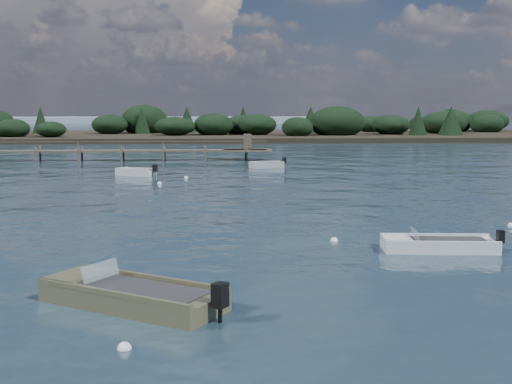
{
  "coord_description": "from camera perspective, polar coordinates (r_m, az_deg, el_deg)",
  "views": [
    {
      "loc": [
        0.45,
        -18.76,
        5.24
      ],
      "look_at": [
        2.63,
        14.0,
        1.0
      ],
      "focal_mm": 45.0,
      "sensor_mm": 36.0,
      "label": 1
    }
  ],
  "objects": [
    {
      "name": "ground",
      "position": [
        78.94,
        -4.13,
        3.53
      ],
      "size": [
        400.0,
        400.0,
        0.0
      ],
      "primitive_type": "plane",
      "color": "#152631",
      "rests_on": "ground"
    },
    {
      "name": "dinghy_mid_white_a",
      "position": [
        25.0,
        15.89,
        -4.71
      ],
      "size": [
        4.53,
        1.99,
        1.04
      ],
      "color": "silver",
      "rests_on": "ground"
    },
    {
      "name": "dinghy_near_olive",
      "position": [
        17.76,
        -10.96,
        -9.35
      ],
      "size": [
        5.28,
        4.35,
        1.34
      ],
      "color": "brown",
      "rests_on": "ground"
    },
    {
      "name": "tender_far_white",
      "position": [
        52.07,
        -10.63,
        1.64
      ],
      "size": [
        3.44,
        2.37,
        1.17
      ],
      "color": "silver",
      "rests_on": "ground"
    },
    {
      "name": "tender_far_grey_b",
      "position": [
        57.98,
        0.95,
        2.33
      ],
      "size": [
        3.45,
        1.91,
        1.16
      ],
      "color": "#A0A5A7",
      "rests_on": "ground"
    },
    {
      "name": "buoy_a",
      "position": [
        14.81,
        -11.62,
        -13.51
      ],
      "size": [
        0.32,
        0.32,
        0.32
      ],
      "primitive_type": "sphere",
      "color": "white",
      "rests_on": "ground"
    },
    {
      "name": "buoy_b",
      "position": [
        27.08,
        18.84,
        -4.2
      ],
      "size": [
        0.32,
        0.32,
        0.32
      ],
      "primitive_type": "sphere",
      "color": "white",
      "rests_on": "ground"
    },
    {
      "name": "buoy_d",
      "position": [
        31.22,
        21.73,
        -2.83
      ],
      "size": [
        0.32,
        0.32,
        0.32
      ],
      "primitive_type": "sphere",
      "color": "white",
      "rests_on": "ground"
    },
    {
      "name": "buoy_e",
      "position": [
        45.9,
        -8.57,
        0.72
      ],
      "size": [
        0.32,
        0.32,
        0.32
      ],
      "primitive_type": "sphere",
      "color": "white",
      "rests_on": "ground"
    },
    {
      "name": "buoy_extra_a",
      "position": [
        49.55,
        -6.23,
        1.24
      ],
      "size": [
        0.32,
        0.32,
        0.32
      ],
      "primitive_type": "sphere",
      "color": "white",
      "rests_on": "ground"
    },
    {
      "name": "buoy_extra_b",
      "position": [
        25.93,
        6.96,
        -4.35
      ],
      "size": [
        0.32,
        0.32,
        0.32
      ],
      "primitive_type": "sphere",
      "color": "white",
      "rests_on": "ground"
    },
    {
      "name": "far_headland",
      "position": [
        121.32,
        7.91,
        5.74
      ],
      "size": [
        190.0,
        40.0,
        5.8
      ],
      "color": "black",
      "rests_on": "ground"
    }
  ]
}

